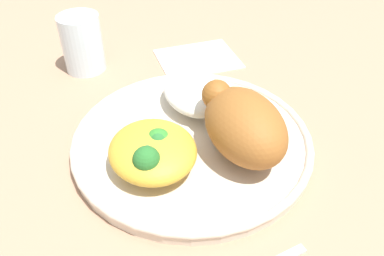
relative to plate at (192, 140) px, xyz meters
name	(u,v)px	position (x,y,z in m)	size (l,w,h in m)	color
ground_plane	(192,146)	(0.00, 0.00, -0.01)	(2.00, 2.00, 0.00)	#A67A5E
plate	(192,140)	(0.00, 0.00, 0.00)	(0.28, 0.28, 0.02)	beige
roasted_chicken	(243,124)	(-0.04, -0.04, 0.04)	(0.12, 0.08, 0.07)	#935724
rice_pile	(194,93)	(0.06, -0.03, 0.03)	(0.10, 0.07, 0.03)	white
mac_cheese_with_broccoli	(153,150)	(-0.03, 0.06, 0.03)	(0.10, 0.09, 0.04)	gold
water_glass	(82,43)	(0.23, 0.08, 0.03)	(0.06, 0.06, 0.08)	silver
napkin	(198,58)	(0.19, -0.09, -0.01)	(0.10, 0.12, 0.00)	white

